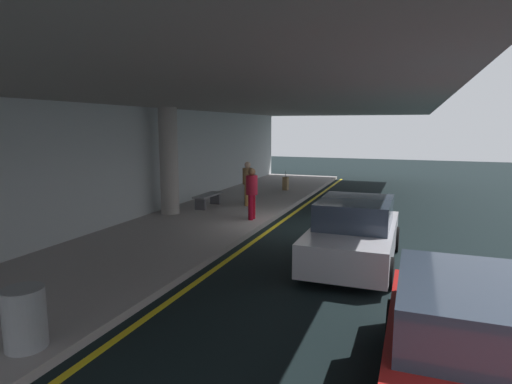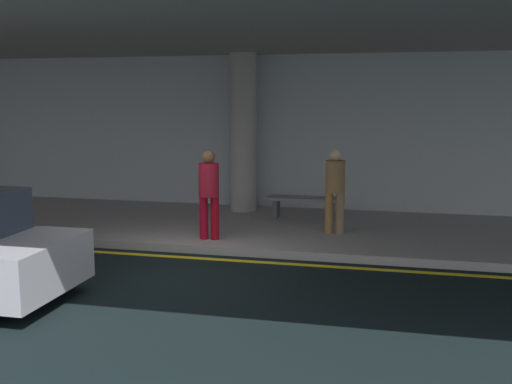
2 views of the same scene
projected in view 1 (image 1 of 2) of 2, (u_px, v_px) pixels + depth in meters
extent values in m
plane|color=black|center=(297.00, 228.00, 13.31)|extent=(60.00, 60.00, 0.00)
cube|color=#9F9897|center=(208.00, 219.00, 14.37)|extent=(26.00, 4.20, 0.15)
cube|color=yellow|center=(275.00, 226.00, 13.56)|extent=(26.00, 0.14, 0.01)
cylinder|color=#A29A94|center=(169.00, 161.00, 14.58)|extent=(0.63, 0.63, 3.65)
cube|color=gray|center=(220.00, 101.00, 13.60)|extent=(28.00, 13.20, 0.30)
cube|color=#AFB7B9|center=(149.00, 163.00, 14.87)|extent=(26.00, 0.30, 3.80)
cube|color=#B5B4BD|center=(353.00, 240.00, 9.86)|extent=(4.10, 1.80, 0.70)
cube|color=#2D3847|center=(355.00, 212.00, 9.86)|extent=(2.10, 1.60, 0.60)
cylinder|color=black|center=(328.00, 233.00, 11.44)|extent=(0.64, 0.22, 0.64)
cylinder|color=black|center=(394.00, 239.00, 10.85)|extent=(0.64, 0.22, 0.64)
cylinder|color=black|center=(303.00, 263.00, 8.94)|extent=(0.64, 0.22, 0.64)
cylinder|color=black|center=(387.00, 273.00, 8.36)|extent=(0.64, 0.22, 0.64)
cube|color=red|center=(471.00, 368.00, 4.67)|extent=(4.10, 1.80, 0.70)
cube|color=#2D3847|center=(474.00, 308.00, 4.66)|extent=(2.10, 1.60, 0.60)
cylinder|color=black|center=(394.00, 322.00, 6.25)|extent=(0.64, 0.22, 0.64)
cylinder|color=#A70A21|center=(251.00, 208.00, 13.75)|extent=(0.16, 0.16, 0.82)
cylinder|color=#A40819|center=(253.00, 206.00, 13.96)|extent=(0.16, 0.16, 0.82)
cylinder|color=maroon|center=(252.00, 185.00, 13.75)|extent=(0.38, 0.38, 0.62)
sphere|color=brown|center=(252.00, 172.00, 13.68)|extent=(0.24, 0.24, 0.24)
cylinder|color=olive|center=(247.00, 195.00, 16.19)|extent=(0.16, 0.16, 0.82)
cylinder|color=#7C6445|center=(249.00, 194.00, 16.39)|extent=(0.16, 0.16, 0.82)
cylinder|color=olive|center=(248.00, 176.00, 16.18)|extent=(0.38, 0.38, 0.62)
sphere|color=beige|center=(248.00, 165.00, 16.11)|extent=(0.24, 0.24, 0.24)
cube|color=olive|center=(286.00, 183.00, 20.25)|extent=(0.36, 0.22, 0.62)
cylinder|color=slate|center=(286.00, 174.00, 20.18)|extent=(0.02, 0.02, 0.28)
cube|color=slate|center=(208.00, 195.00, 15.99)|extent=(1.60, 0.50, 0.06)
cube|color=#4C4C51|center=(200.00, 204.00, 15.45)|extent=(0.10, 0.40, 0.42)
cube|color=#4C4C51|center=(215.00, 199.00, 16.60)|extent=(0.10, 0.40, 0.42)
cylinder|color=gray|center=(25.00, 318.00, 5.82)|extent=(0.56, 0.56, 0.85)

